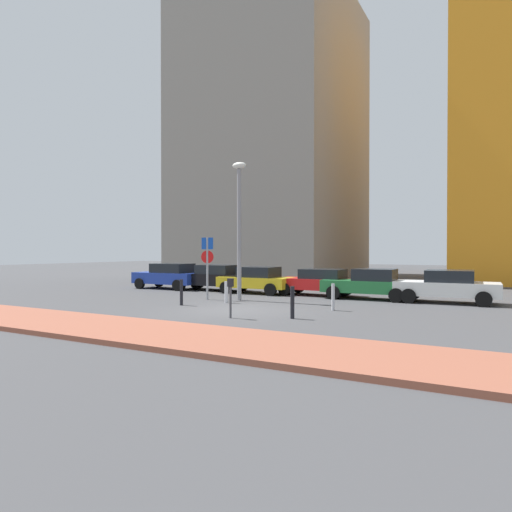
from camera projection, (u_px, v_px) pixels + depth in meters
The scene contains 16 objects.
ground_plane at pixel (237, 310), 17.38m from camera, with size 120.00×120.00×0.00m, color #424244.
sidewalk_brick at pixel (132, 331), 12.42m from camera, with size 40.00×3.08×0.14m, color #93513D.
parked_car_blue at pixel (169, 276), 26.83m from camera, with size 4.20×1.95×1.52m.
parked_car_black at pixel (213, 277), 25.83m from camera, with size 4.61×2.10×1.47m.
parked_car_yellow at pixel (257, 280), 23.99m from camera, with size 3.93×2.01×1.42m.
parked_car_red at pixel (318, 281), 22.83m from camera, with size 4.02×2.01×1.36m.
parked_car_green at pixel (370, 284), 21.08m from camera, with size 4.24×1.95×1.44m.
parked_car_white at pixel (447, 286), 19.60m from camera, with size 4.35×2.17×1.44m.
parking_sign_post at pixel (207, 260), 20.95m from camera, with size 0.58×0.20×2.93m.
parking_meter at pixel (230, 292), 15.20m from camera, with size 0.18×0.14×1.35m.
street_lamp at pixel (239, 218), 20.64m from camera, with size 0.70×0.36×6.35m.
traffic_bollard_near at pixel (226, 292), 19.63m from camera, with size 0.17×0.17×0.94m, color #B7B7BC.
traffic_bollard_mid at pixel (292, 302), 15.10m from camera, with size 0.14×0.14×1.09m, color black.
traffic_bollard_far at pixel (181, 292), 18.78m from camera, with size 0.13×0.13×1.09m, color black.
traffic_bollard_edge at pixel (333, 297), 17.15m from camera, with size 0.13×0.13×1.03m, color #B7B7BC.
building_under_construction at pixel (274, 139), 41.85m from camera, with size 13.94×15.37×25.33m, color gray.
Camera 1 is at (8.93, -14.90, 2.30)m, focal length 31.52 mm.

